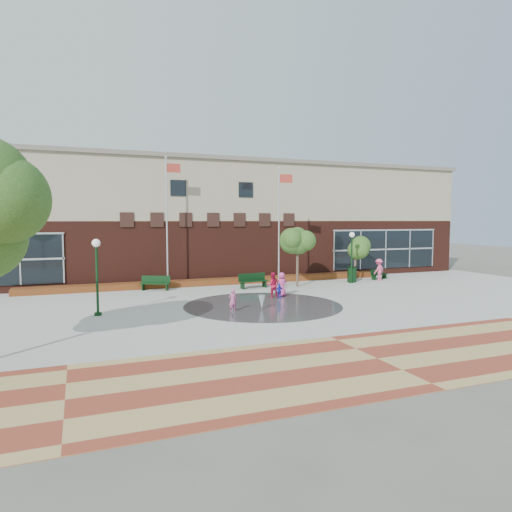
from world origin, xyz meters
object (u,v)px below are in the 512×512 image
object	(u,v)px
flagpole_left	(167,215)
bench_left	(155,286)
flagpole_right	(280,221)
child_splash	(233,301)
trash_can	(352,274)

from	to	relation	value
flagpole_left	bench_left	bearing A→B (deg)	-151.10
flagpole_left	flagpole_right	size ratio (longest dim) A/B	1.08
flagpole_right	child_splash	distance (m)	9.58
flagpole_left	bench_left	size ratio (longest dim) A/B	4.51
flagpole_right	bench_left	size ratio (longest dim) A/B	4.17
flagpole_right	trash_can	world-z (taller)	flagpole_right
bench_left	child_splash	size ratio (longest dim) A/B	1.68
bench_left	trash_can	size ratio (longest dim) A/B	1.66
flagpole_left	bench_left	xyz separation A→B (m)	(-0.96, -0.51, -4.56)
bench_left	child_splash	bearing A→B (deg)	-48.85
flagpole_left	trash_can	distance (m)	13.95
bench_left	flagpole_right	bearing A→B (deg)	12.66
flagpole_left	trash_can	bearing A→B (deg)	-6.68
trash_can	child_splash	xyz separation A→B (m)	(-11.63, -7.19, -0.01)
flagpole_left	child_splash	distance (m)	10.05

